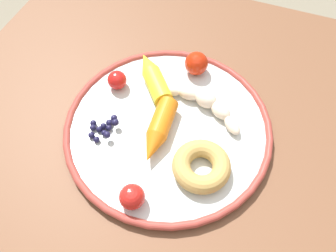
# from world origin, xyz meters

# --- Properties ---
(ground_plane) EXTENTS (6.00, 6.00, 0.00)m
(ground_plane) POSITION_xyz_m (0.00, 0.00, 0.00)
(ground_plane) COLOR gray
(dining_table) EXTENTS (0.91, 0.73, 0.75)m
(dining_table) POSITION_xyz_m (0.00, 0.00, 0.63)
(dining_table) COLOR brown
(dining_table) RESTS_ON ground_plane
(plate) EXTENTS (0.35, 0.35, 0.02)m
(plate) POSITION_xyz_m (-0.04, -0.03, 0.76)
(plate) COLOR silver
(plate) RESTS_ON dining_table
(banana) EXTENTS (0.16, 0.07, 0.03)m
(banana) POSITION_xyz_m (0.01, 0.03, 0.77)
(banana) COLOR #F7DFC4
(banana) RESTS_ON plate
(carrot_orange) EXTENTS (0.04, 0.12, 0.03)m
(carrot_orange) POSITION_xyz_m (-0.04, -0.05, 0.78)
(carrot_orange) COLOR orange
(carrot_orange) RESTS_ON plate
(carrot_yellow) EXTENTS (0.10, 0.11, 0.03)m
(carrot_yellow) POSITION_xyz_m (-0.10, 0.05, 0.78)
(carrot_yellow) COLOR yellow
(carrot_yellow) RESTS_ON plate
(donut) EXTENTS (0.12, 0.12, 0.03)m
(donut) POSITION_xyz_m (0.04, -0.09, 0.77)
(donut) COLOR tan
(donut) RESTS_ON plate
(blueberry_pile) EXTENTS (0.05, 0.06, 0.02)m
(blueberry_pile) POSITION_xyz_m (-0.13, -0.07, 0.77)
(blueberry_pile) COLOR #191638
(blueberry_pile) RESTS_ON plate
(tomato_near) EXTENTS (0.04, 0.04, 0.04)m
(tomato_near) POSITION_xyz_m (-0.03, 0.10, 0.78)
(tomato_near) COLOR red
(tomato_near) RESTS_ON plate
(tomato_mid) EXTENTS (0.04, 0.04, 0.04)m
(tomato_mid) POSITION_xyz_m (-0.04, -0.17, 0.78)
(tomato_mid) COLOR red
(tomato_mid) RESTS_ON plate
(tomato_far) EXTENTS (0.03, 0.03, 0.03)m
(tomato_far) POSITION_xyz_m (-0.15, 0.02, 0.78)
(tomato_far) COLOR red
(tomato_far) RESTS_ON plate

